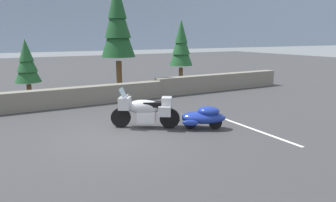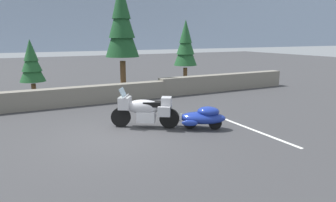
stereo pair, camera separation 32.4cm
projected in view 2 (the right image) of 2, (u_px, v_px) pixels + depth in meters
name	position (u px, v px, depth m)	size (l,w,h in m)	color
ground_plane	(116.00, 137.00, 9.33)	(80.00, 80.00, 0.00)	#38383A
stone_guard_wall	(93.00, 94.00, 13.93)	(24.00, 0.64, 0.92)	slate
distant_ridgeline	(16.00, 19.00, 90.36)	(240.00, 80.00, 16.00)	#8C9EB7
touring_motorcycle	(145.00, 109.00, 10.19)	(2.02, 1.48, 1.33)	black
car_shaped_trailer	(203.00, 117.00, 10.05)	(2.05, 1.50, 0.76)	black
pine_tree_tall	(121.00, 23.00, 15.95)	(1.78, 1.78, 5.92)	brown
pine_tree_secondary	(186.00, 45.00, 18.11)	(1.38, 1.38, 3.97)	brown
pine_tree_far_right	(31.00, 63.00, 14.06)	(1.16, 1.16, 2.90)	brown
parking_stripe_marker	(256.00, 131.00, 9.91)	(0.12, 3.60, 0.01)	silver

